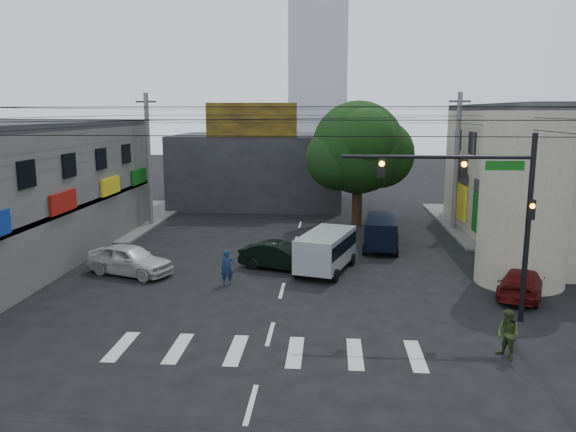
# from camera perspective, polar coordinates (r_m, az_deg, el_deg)

# --- Properties ---
(ground) EXTENTS (160.00, 160.00, 0.00)m
(ground) POSITION_cam_1_polar(r_m,az_deg,el_deg) (23.62, -1.03, -9.11)
(ground) COLOR black
(ground) RESTS_ON ground
(sidewalk_far_left) EXTENTS (16.00, 16.00, 0.15)m
(sidewalk_far_left) POSITION_cam_1_polar(r_m,az_deg,el_deg) (45.58, -21.92, -0.14)
(sidewalk_far_left) COLOR #514F4C
(sidewalk_far_left) RESTS_ON ground
(sidewalk_far_right) EXTENTS (16.00, 16.00, 0.15)m
(sidewalk_far_right) POSITION_cam_1_polar(r_m,az_deg,el_deg) (43.89, 25.48, -0.79)
(sidewalk_far_right) COLOR #514F4C
(sidewalk_far_right) RESTS_ON ground
(corner_column) EXTENTS (4.00, 4.00, 8.00)m
(corner_column) POSITION_cam_1_polar(r_m,az_deg,el_deg) (27.90, 22.89, 1.59)
(corner_column) COLOR gray
(corner_column) RESTS_ON ground
(building_far) EXTENTS (14.00, 10.00, 6.00)m
(building_far) POSITION_cam_1_polar(r_m,az_deg,el_deg) (48.78, -2.89, 4.75)
(building_far) COLOR #232326
(building_far) RESTS_ON ground
(billboard) EXTENTS (7.00, 0.30, 2.60)m
(billboard) POSITION_cam_1_polar(r_m,az_deg,el_deg) (43.67, -3.76, 9.71)
(billboard) COLOR olive
(billboard) RESTS_ON building_far
(tower_distant) EXTENTS (9.00, 9.00, 44.00)m
(tower_distant) POSITION_cam_1_polar(r_m,az_deg,el_deg) (93.22, 3.15, 19.26)
(tower_distant) COLOR silver
(tower_distant) RESTS_ON ground
(street_tree) EXTENTS (6.40, 6.40, 8.70)m
(street_tree) POSITION_cam_1_polar(r_m,az_deg,el_deg) (39.27, 7.14, 6.89)
(street_tree) COLOR black
(street_tree) RESTS_ON ground
(traffic_gantry) EXTENTS (7.10, 0.35, 7.20)m
(traffic_gantry) POSITION_cam_1_polar(r_m,az_deg,el_deg) (22.12, 19.30, 1.85)
(traffic_gantry) COLOR black
(traffic_gantry) RESTS_ON ground
(utility_pole_far_left) EXTENTS (0.32, 0.32, 9.20)m
(utility_pole_far_left) POSITION_cam_1_polar(r_m,az_deg,el_deg) (40.30, -13.97, 5.50)
(utility_pole_far_left) COLOR #59595B
(utility_pole_far_left) RESTS_ON ground
(utility_pole_far_right) EXTENTS (0.32, 0.32, 9.20)m
(utility_pole_far_right) POSITION_cam_1_polar(r_m,az_deg,el_deg) (39.20, 16.75, 5.23)
(utility_pole_far_right) COLOR #59595B
(utility_pole_far_right) RESTS_ON ground
(dark_sedan) EXTENTS (3.93, 5.03, 1.37)m
(dark_sedan) POSITION_cam_1_polar(r_m,az_deg,el_deg) (28.72, -0.79, -4.08)
(dark_sedan) COLOR black
(dark_sedan) RESTS_ON ground
(white_compact) EXTENTS (4.75, 5.65, 1.52)m
(white_compact) POSITION_cam_1_polar(r_m,az_deg,el_deg) (28.84, -15.79, -4.28)
(white_compact) COLOR beige
(white_compact) RESTS_ON ground
(maroon_sedan) EXTENTS (4.94, 5.57, 1.24)m
(maroon_sedan) POSITION_cam_1_polar(r_m,az_deg,el_deg) (26.62, 22.68, -6.27)
(maroon_sedan) COLOR #4C0B0A
(maroon_sedan) RESTS_ON ground
(silver_minivan) EXTENTS (5.68, 4.46, 1.99)m
(silver_minivan) POSITION_cam_1_polar(r_m,az_deg,el_deg) (28.28, 3.87, -3.70)
(silver_minivan) COLOR #AEB2B7
(silver_minivan) RESTS_ON ground
(navy_van) EXTENTS (5.04, 2.77, 1.86)m
(navy_van) POSITION_cam_1_polar(r_m,az_deg,el_deg) (33.25, 9.48, -1.76)
(navy_van) COLOR black
(navy_van) RESTS_ON ground
(traffic_officer) EXTENTS (0.78, 0.67, 1.64)m
(traffic_officer) POSITION_cam_1_polar(r_m,az_deg,el_deg) (26.27, -6.20, -5.25)
(traffic_officer) COLOR #122441
(traffic_officer) RESTS_ON ground
(pedestrian_olive) EXTENTS (1.36, 1.34, 1.64)m
(pedestrian_olive) POSITION_cam_1_polar(r_m,az_deg,el_deg) (19.98, 21.43, -11.12)
(pedestrian_olive) COLOR #303D1C
(pedestrian_olive) RESTS_ON ground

